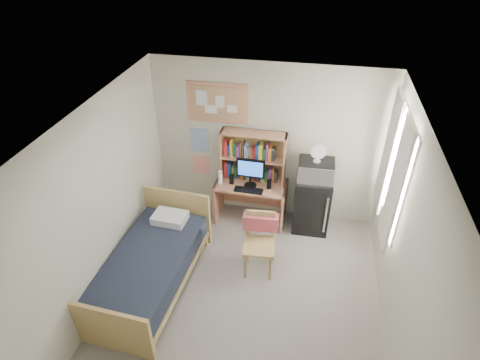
% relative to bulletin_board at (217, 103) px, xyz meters
% --- Properties ---
extents(floor, '(3.60, 4.20, 0.02)m').
position_rel_bulletin_board_xyz_m(floor, '(0.78, -2.08, -1.93)').
color(floor, gray).
rests_on(floor, ground).
extents(ceiling, '(3.60, 4.20, 0.02)m').
position_rel_bulletin_board_xyz_m(ceiling, '(0.78, -2.08, 0.68)').
color(ceiling, silver).
rests_on(ceiling, wall_back).
extents(wall_back, '(3.60, 0.04, 2.60)m').
position_rel_bulletin_board_xyz_m(wall_back, '(0.78, 0.02, -0.62)').
color(wall_back, beige).
rests_on(wall_back, floor).
extents(wall_left, '(0.04, 4.20, 2.60)m').
position_rel_bulletin_board_xyz_m(wall_left, '(-1.02, -2.08, -0.62)').
color(wall_left, beige).
rests_on(wall_left, floor).
extents(wall_right, '(0.04, 4.20, 2.60)m').
position_rel_bulletin_board_xyz_m(wall_right, '(2.58, -2.08, -0.62)').
color(wall_right, beige).
rests_on(wall_right, floor).
extents(window_unit, '(0.10, 1.40, 1.70)m').
position_rel_bulletin_board_xyz_m(window_unit, '(2.53, -0.88, -0.32)').
color(window_unit, white).
rests_on(window_unit, wall_right).
extents(curtain_left, '(0.04, 0.55, 1.70)m').
position_rel_bulletin_board_xyz_m(curtain_left, '(2.50, -1.28, -0.32)').
color(curtain_left, white).
rests_on(curtain_left, wall_right).
extents(curtain_right, '(0.04, 0.55, 1.70)m').
position_rel_bulletin_board_xyz_m(curtain_right, '(2.50, -0.48, -0.32)').
color(curtain_right, white).
rests_on(curtain_right, wall_right).
extents(bulletin_board, '(0.94, 0.03, 0.64)m').
position_rel_bulletin_board_xyz_m(bulletin_board, '(0.00, 0.00, 0.00)').
color(bulletin_board, tan).
rests_on(bulletin_board, wall_back).
extents(poster_wave, '(0.30, 0.01, 0.42)m').
position_rel_bulletin_board_xyz_m(poster_wave, '(-0.32, 0.01, -0.67)').
color(poster_wave, '#295BA7').
rests_on(poster_wave, wall_back).
extents(poster_japan, '(0.28, 0.01, 0.36)m').
position_rel_bulletin_board_xyz_m(poster_japan, '(-0.32, 0.01, -1.14)').
color(poster_japan, '#F43F2B').
rests_on(poster_japan, wall_back).
extents(desk, '(1.16, 0.60, 0.71)m').
position_rel_bulletin_board_xyz_m(desk, '(0.59, -0.29, -1.56)').
color(desk, tan).
rests_on(desk, floor).
extents(desk_chair, '(0.50, 0.50, 0.94)m').
position_rel_bulletin_board_xyz_m(desk_chair, '(0.90, -1.42, -1.45)').
color(desk_chair, tan).
rests_on(desk_chair, floor).
extents(mini_fridge, '(0.57, 0.57, 0.95)m').
position_rel_bulletin_board_xyz_m(mini_fridge, '(1.57, -0.28, -1.45)').
color(mini_fridge, black).
rests_on(mini_fridge, floor).
extents(bed, '(1.13, 2.06, 0.55)m').
position_rel_bulletin_board_xyz_m(bed, '(-0.50, -1.98, -1.64)').
color(bed, black).
rests_on(bed, floor).
extents(hutch, '(1.03, 0.28, 0.83)m').
position_rel_bulletin_board_xyz_m(hutch, '(0.59, -0.14, -0.79)').
color(hutch, tan).
rests_on(hutch, desk).
extents(monitor, '(0.44, 0.04, 0.47)m').
position_rel_bulletin_board_xyz_m(monitor, '(0.59, -0.35, -0.97)').
color(monitor, black).
rests_on(monitor, desk).
extents(keyboard, '(0.45, 0.15, 0.02)m').
position_rel_bulletin_board_xyz_m(keyboard, '(0.58, -0.49, -1.19)').
color(keyboard, black).
rests_on(keyboard, desk).
extents(speaker_left, '(0.07, 0.07, 0.16)m').
position_rel_bulletin_board_xyz_m(speaker_left, '(0.29, -0.34, -1.13)').
color(speaker_left, black).
rests_on(speaker_left, desk).
extents(speaker_right, '(0.06, 0.06, 0.15)m').
position_rel_bulletin_board_xyz_m(speaker_right, '(0.89, -0.36, -1.13)').
color(speaker_right, black).
rests_on(speaker_right, desk).
extents(water_bottle, '(0.07, 0.07, 0.23)m').
position_rel_bulletin_board_xyz_m(water_bottle, '(0.11, -0.38, -1.09)').
color(water_bottle, white).
rests_on(water_bottle, desk).
extents(hoodie, '(0.50, 0.19, 0.24)m').
position_rel_bulletin_board_xyz_m(hoodie, '(0.89, -1.22, -1.19)').
color(hoodie, '#D9525E').
rests_on(hoodie, desk_chair).
extents(microwave, '(0.54, 0.41, 0.31)m').
position_rel_bulletin_board_xyz_m(microwave, '(1.57, -0.30, -0.82)').
color(microwave, '#BABABF').
rests_on(microwave, mini_fridge).
extents(desk_fan, '(0.22, 0.22, 0.27)m').
position_rel_bulletin_board_xyz_m(desk_fan, '(1.57, -0.30, -0.53)').
color(desk_fan, white).
rests_on(desk_fan, microwave).
extents(pillow, '(0.50, 0.37, 0.12)m').
position_rel_bulletin_board_xyz_m(pillow, '(-0.45, -1.24, -1.31)').
color(pillow, white).
rests_on(pillow, bed).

